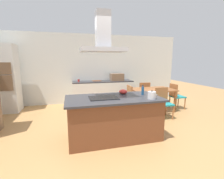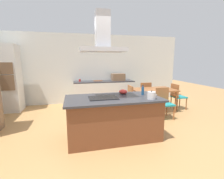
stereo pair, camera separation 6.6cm
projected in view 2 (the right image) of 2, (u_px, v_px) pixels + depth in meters
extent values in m
plane|color=tan|center=(102.00, 115.00, 5.03)|extent=(16.00, 16.00, 0.00)
cube|color=silver|center=(94.00, 69.00, 6.47)|extent=(7.20, 0.10, 2.70)
cube|color=brown|center=(113.00, 118.00, 3.52)|extent=(1.92, 0.96, 0.86)
cube|color=#333338|center=(113.00, 98.00, 3.44)|extent=(2.02, 1.06, 0.04)
cube|color=black|center=(103.00, 98.00, 3.38)|extent=(0.60, 0.44, 0.01)
cylinder|color=silver|center=(151.00, 95.00, 3.28)|extent=(0.17, 0.17, 0.15)
sphere|color=black|center=(152.00, 91.00, 3.26)|extent=(0.03, 0.03, 0.03)
cone|color=silver|center=(156.00, 95.00, 3.30)|extent=(0.06, 0.03, 0.04)
cylinder|color=navy|center=(143.00, 91.00, 3.68)|extent=(0.06, 0.06, 0.18)
cylinder|color=navy|center=(143.00, 86.00, 3.67)|extent=(0.03, 0.03, 0.04)
cylinder|color=black|center=(143.00, 85.00, 3.66)|extent=(0.03, 0.03, 0.01)
ellipsoid|color=red|center=(123.00, 92.00, 3.79)|extent=(0.19, 0.19, 0.11)
cube|color=silver|center=(104.00, 93.00, 6.36)|extent=(2.34, 0.62, 0.86)
cube|color=#333338|center=(104.00, 81.00, 6.28)|extent=(2.34, 0.62, 0.04)
cube|color=brown|center=(118.00, 77.00, 6.38)|extent=(0.50, 0.38, 0.28)
cylinder|color=red|center=(80.00, 80.00, 6.09)|extent=(0.08, 0.08, 0.09)
cube|color=brown|center=(98.00, 81.00, 6.27)|extent=(0.34, 0.24, 0.02)
cube|color=silver|center=(8.00, 79.00, 5.27)|extent=(0.70, 0.64, 2.20)
cube|color=brown|center=(3.00, 68.00, 4.89)|extent=(0.56, 0.02, 0.36)
cube|color=brown|center=(4.00, 83.00, 4.97)|extent=(0.56, 0.02, 0.48)
cube|color=#995B33|center=(153.00, 90.00, 5.34)|extent=(1.40, 0.90, 0.04)
cylinder|color=#995B33|center=(140.00, 105.00, 4.91)|extent=(0.06, 0.06, 0.71)
cylinder|color=#995B33|center=(176.00, 102.00, 5.19)|extent=(0.06, 0.06, 0.71)
cylinder|color=#995B33|center=(132.00, 99.00, 5.61)|extent=(0.06, 0.06, 0.71)
cylinder|color=#995B33|center=(163.00, 97.00, 5.90)|extent=(0.06, 0.06, 0.71)
cube|color=teal|center=(125.00, 100.00, 5.16)|extent=(0.42, 0.42, 0.04)
cube|color=#995B33|center=(130.00, 92.00, 5.16)|extent=(0.04, 0.42, 0.44)
cylinder|color=#995B33|center=(121.00, 109.00, 4.98)|extent=(0.04, 0.04, 0.41)
cylinder|color=#995B33|center=(118.00, 106.00, 5.33)|extent=(0.04, 0.04, 0.41)
cylinder|color=#995B33|center=(132.00, 108.00, 5.07)|extent=(0.04, 0.04, 0.41)
cylinder|color=#995B33|center=(128.00, 105.00, 5.41)|extent=(0.04, 0.04, 0.41)
cube|color=teal|center=(179.00, 97.00, 5.62)|extent=(0.42, 0.42, 0.04)
cube|color=#995B33|center=(175.00, 90.00, 5.53)|extent=(0.04, 0.42, 0.44)
cylinder|color=#995B33|center=(180.00, 102.00, 5.87)|extent=(0.04, 0.04, 0.41)
cylinder|color=#995B33|center=(186.00, 104.00, 5.53)|extent=(0.04, 0.04, 0.41)
cylinder|color=#995B33|center=(171.00, 102.00, 5.79)|extent=(0.04, 0.04, 0.41)
cylinder|color=#995B33|center=(177.00, 105.00, 5.45)|extent=(0.04, 0.04, 0.41)
cube|color=teal|center=(165.00, 104.00, 4.67)|extent=(0.42, 0.42, 0.04)
cube|color=#995B33|center=(162.00, 95.00, 4.81)|extent=(0.42, 0.04, 0.44)
cylinder|color=#995B33|center=(174.00, 113.00, 4.58)|extent=(0.04, 0.04, 0.41)
cylinder|color=#995B33|center=(163.00, 114.00, 4.50)|extent=(0.04, 0.04, 0.41)
cylinder|color=#995B33|center=(167.00, 109.00, 4.93)|extent=(0.04, 0.04, 0.41)
cylinder|color=#995B33|center=(156.00, 110.00, 4.84)|extent=(0.04, 0.04, 0.41)
cube|color=teal|center=(143.00, 94.00, 6.11)|extent=(0.42, 0.42, 0.04)
cube|color=#995B33|center=(146.00, 89.00, 5.88)|extent=(0.42, 0.04, 0.44)
cylinder|color=#995B33|center=(137.00, 99.00, 6.28)|extent=(0.04, 0.04, 0.41)
cylinder|color=#995B33|center=(146.00, 98.00, 6.36)|extent=(0.04, 0.04, 0.41)
cylinder|color=#995B33|center=(141.00, 101.00, 5.93)|extent=(0.04, 0.04, 0.41)
cylinder|color=#995B33|center=(150.00, 101.00, 6.02)|extent=(0.04, 0.04, 0.41)
cube|color=#ADADB2|center=(103.00, 50.00, 3.21)|extent=(0.90, 0.55, 0.08)
cube|color=#ADADB2|center=(102.00, 29.00, 3.14)|extent=(0.28, 0.24, 0.70)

